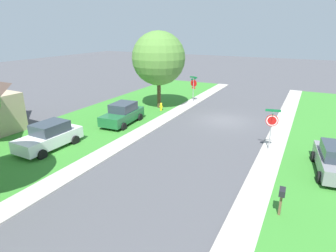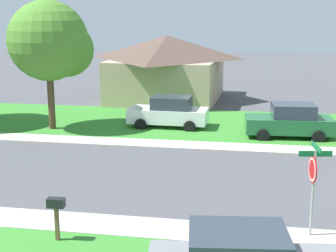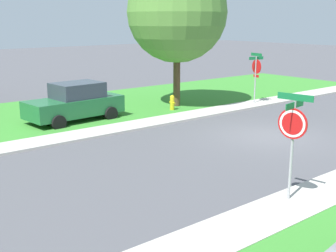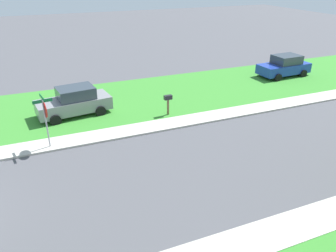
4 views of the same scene
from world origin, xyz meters
name	(u,v)px [view 1 (image 1 of 4)]	position (x,y,z in m)	size (l,w,h in m)	color
ground_plane	(223,120)	(0.00, 0.00, 0.00)	(120.00, 120.00, 0.00)	#4C4C51
sidewalk_east	(84,165)	(4.70, 12.00, 0.05)	(1.40, 56.00, 0.10)	#B7B2A8
lawn_east	(29,150)	(9.40, 12.00, 0.04)	(8.00, 56.00, 0.08)	#38842D
sidewalk_west	(249,210)	(-4.70, 12.00, 0.05)	(1.40, 56.00, 0.10)	#B7B2A8
stop_sign_near_corner	(194,85)	(4.78, -4.80, 1.88)	(0.90, 0.90, 2.77)	#9E9EA3
stop_sign_far_corner	(272,123)	(-4.45, 4.88, 1.89)	(0.91, 0.91, 2.77)	#9E9EA3
car_white_far_down_street	(49,136)	(8.39, 11.09, 0.87)	(2.12, 4.34, 1.76)	white
car_green_across_road	(123,114)	(7.16, 4.71, 0.87)	(2.27, 4.42, 1.76)	#1E6033
tree_sidewalk_near	(157,60)	(7.16, -1.20, 4.68)	(5.42, 5.05, 7.38)	#4C3823
fire_hydrant	(161,107)	(6.17, -0.12, 0.44)	(0.38, 0.22, 0.83)	gold
mailbox	(282,195)	(-5.91, 11.82, 1.01)	(0.26, 0.49, 1.31)	brown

